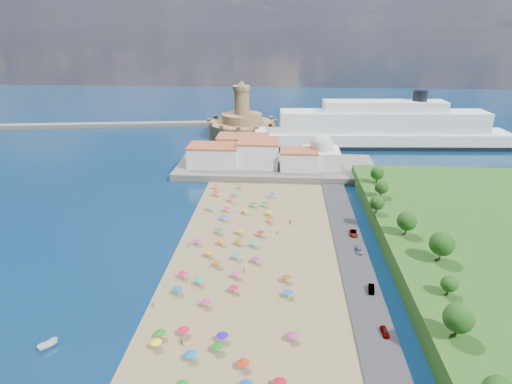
{
  "coord_description": "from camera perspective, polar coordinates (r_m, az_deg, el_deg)",
  "views": [
    {
      "loc": [
        13.32,
        -113.84,
        62.9
      ],
      "look_at": [
        4.0,
        25.0,
        8.0
      ],
      "focal_mm": 30.0,
      "sensor_mm": 36.0,
      "label": 1
    }
  ],
  "objects": [
    {
      "name": "jetty",
      "position": [
        231.65,
        -2.59,
        6.06
      ],
      "size": [
        18.0,
        70.0,
        2.4
      ],
      "primitive_type": "cube",
      "color": "#59544C",
      "rests_on": "ground"
    },
    {
      "name": "moored_boats",
      "position": [
        96.46,
        -26.99,
        -21.38
      ],
      "size": [
        10.64,
        23.54,
        1.66
      ],
      "color": "white",
      "rests_on": "ground"
    },
    {
      "name": "breakwater",
      "position": [
        300.34,
        -20.73,
        8.32
      ],
      "size": [
        199.03,
        34.77,
        2.6
      ],
      "primitive_type": "cube",
      "rotation": [
        0.0,
        0.0,
        0.14
      ],
      "color": "#59544C",
      "rests_on": "ground"
    },
    {
      "name": "hillside_trees",
      "position": [
        121.24,
        20.68,
        -5.71
      ],
      "size": [
        15.98,
        109.6,
        8.1
      ],
      "color": "#382314",
      "rests_on": "hillside"
    },
    {
      "name": "beach_parasols",
      "position": [
        120.15,
        -3.66,
        -8.89
      ],
      "size": [
        32.47,
        116.23,
        2.2
      ],
      "color": "gray",
      "rests_on": "beach"
    },
    {
      "name": "parked_cars",
      "position": [
        124.45,
        13.98,
        -8.83
      ],
      "size": [
        2.48,
        50.82,
        1.34
      ],
      "color": "gray",
      "rests_on": "promenade"
    },
    {
      "name": "ground",
      "position": [
        130.74,
        -2.5,
        -7.25
      ],
      "size": [
        700.0,
        700.0,
        0.0
      ],
      "primitive_type": "plane",
      "color": "#071938",
      "rests_on": "ground"
    },
    {
      "name": "domed_building",
      "position": [
        193.27,
        8.67,
        5.08
      ],
      "size": [
        16.0,
        16.0,
        15.0
      ],
      "color": "silver",
      "rests_on": "terrace"
    },
    {
      "name": "beachgoers",
      "position": [
        127.9,
        -3.19,
        -7.38
      ],
      "size": [
        34.05,
        99.23,
        1.89
      ],
      "color": "tan",
      "rests_on": "beach"
    },
    {
      "name": "cruise_ship",
      "position": [
        244.39,
        16.43,
        7.91
      ],
      "size": [
        139.75,
        28.41,
        30.32
      ],
      "color": "black",
      "rests_on": "ground"
    },
    {
      "name": "terrace",
      "position": [
        196.7,
        2.69,
        3.32
      ],
      "size": [
        90.0,
        36.0,
        3.0
      ],
      "primitive_type": "cube",
      "color": "#59544C",
      "rests_on": "ground"
    },
    {
      "name": "fortress",
      "position": [
        259.28,
        -1.88,
        9.0
      ],
      "size": [
        40.0,
        40.0,
        32.4
      ],
      "color": "olive",
      "rests_on": "ground"
    },
    {
      "name": "waterfront_buildings",
      "position": [
        196.07,
        -1.11,
        5.23
      ],
      "size": [
        57.0,
        29.0,
        11.0
      ],
      "color": "silver",
      "rests_on": "terrace"
    }
  ]
}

